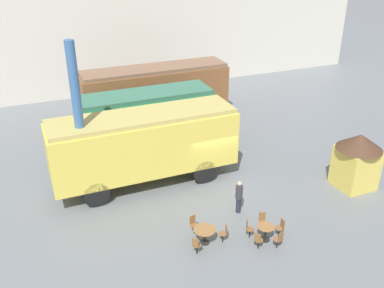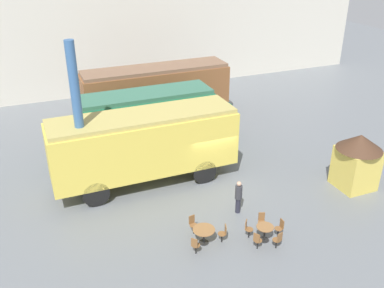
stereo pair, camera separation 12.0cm
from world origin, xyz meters
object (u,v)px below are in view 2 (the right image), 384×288
Objects in this scene: streamlined_locomotive at (159,115)px; visitor_person at (238,196)px; passenger_coach_wooden at (156,88)px; cafe_table_mid at (265,230)px; cafe_chair_0 at (224,232)px; passenger_coach_vintage at (144,142)px; ticket_kiosk at (357,158)px; cafe_table_near at (204,232)px.

streamlined_locomotive reaches higher than visitor_person.
passenger_coach_wooden is 6.02× the size of visitor_person.
cafe_table_mid is 0.87× the size of cafe_chair_0.
passenger_coach_vintage is (-3.26, -8.07, 0.00)m from passenger_coach_wooden.
cafe_chair_0 is 0.29× the size of ticket_kiosk.
cafe_chair_0 is at bearing -96.54° from passenger_coach_wooden.
cafe_table_near is 2.65m from cafe_table_mid.
cafe_chair_0 is (0.81, -0.27, -0.07)m from cafe_table_near.
passenger_coach_vintage is 3.20× the size of ticket_kiosk.
streamlined_locomotive is at bearing -106.10° from passenger_coach_wooden.
streamlined_locomotive is at bearing 83.11° from cafe_table_near.
streamlined_locomotive reaches higher than ticket_kiosk.
cafe_table_mid is (0.08, -14.74, -1.84)m from passenger_coach_wooden.
ticket_kiosk is (9.18, 1.27, 1.09)m from cafe_table_near.
ticket_kiosk is at bearing -1.75° from visitor_person.
streamlined_locomotive reaches higher than cafe_chair_0.
passenger_coach_vintage is at bearing -118.80° from streamlined_locomotive.
passenger_coach_vintage is 12.67× the size of cafe_table_mid.
cafe_table_near is 0.86m from cafe_chair_0.
cafe_chair_0 is at bearing 161.40° from cafe_table_mid.
streamlined_locomotive is 11.46m from ticket_kiosk.
streamlined_locomotive is 1.00× the size of passenger_coach_vintage.
streamlined_locomotive reaches higher than cafe_table_near.
passenger_coach_wooden is at bearing 80.07° from cafe_table_near.
visitor_person is at bearing -90.01° from passenger_coach_wooden.
ticket_kiosk reaches higher than cafe_chair_0.
cafe_table_near is 1.11× the size of cafe_chair_0.
cafe_table_near is at bearing -0.00° from cafe_chair_0.
ticket_kiosk is (8.05, -8.13, -0.62)m from streamlined_locomotive.
ticket_kiosk reaches higher than cafe_table_near.
passenger_coach_wooden is 8.70m from passenger_coach_vintage.
streamlined_locomotive is 8.15m from visitor_person.
passenger_coach_wooden is 3.41× the size of ticket_kiosk.
visitor_person is at bearing -114.38° from cafe_chair_0.
cafe_table_mid is (2.51, -0.84, -0.04)m from cafe_table_near.
passenger_coach_vintage reaches higher than cafe_table_mid.
cafe_chair_0 reaches higher than cafe_table_near.
ticket_kiosk reaches higher than visitor_person.
cafe_table_near is at bearing -99.93° from passenger_coach_wooden.
cafe_table_near is 9.33m from ticket_kiosk.
passenger_coach_wooden is at bearing 89.99° from visitor_person.
cafe_chair_0 is at bearing -18.53° from cafe_table_near.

